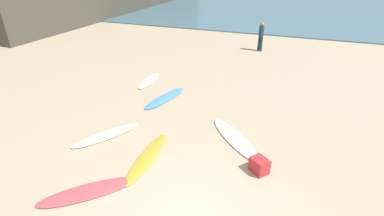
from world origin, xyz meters
TOP-DOWN VIEW (x-y plane):
  - surfboard_0 at (-3.56, 2.30)m, footprint 1.65×2.18m
  - surfboard_1 at (0.37, 3.45)m, footprint 2.18×2.32m
  - surfboard_2 at (-2.89, 5.42)m, footprint 1.14×2.43m
  - surfboard_3 at (-4.32, 6.84)m, footprint 0.61×1.99m
  - surfboard_4 at (-1.82, 1.70)m, footprint 0.53×2.52m
  - surfboard_5 at (-2.58, -0.01)m, footprint 2.13×2.02m
  - beachgoer_near at (-0.22, 13.19)m, footprint 0.40×0.40m
  - beach_cooler at (1.27, 2.17)m, footprint 0.59×0.58m

SIDE VIEW (x-z plane):
  - surfboard_3 at x=-4.32m, z-range 0.00..0.06m
  - surfboard_5 at x=-2.58m, z-range 0.00..0.06m
  - surfboard_4 at x=-1.82m, z-range 0.00..0.06m
  - surfboard_2 at x=-2.89m, z-range 0.00..0.07m
  - surfboard_1 at x=0.37m, z-range 0.00..0.07m
  - surfboard_0 at x=-3.56m, z-range 0.00..0.08m
  - beach_cooler at x=1.27m, z-range 0.00..0.41m
  - beachgoer_near at x=-0.22m, z-range 0.09..1.76m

